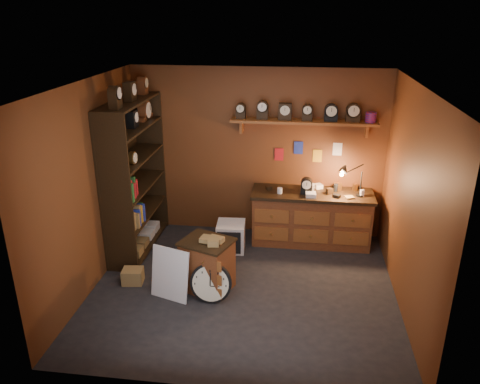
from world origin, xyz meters
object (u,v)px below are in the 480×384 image
object	(u,v)px
workbench	(311,215)
low_cabinet	(207,263)
shelving_unit	(132,171)
big_round_clock	(211,283)

from	to	relation	value
workbench	low_cabinet	xyz separation A→B (m)	(-1.37, -1.54, -0.08)
workbench	low_cabinet	size ratio (longest dim) A/B	2.34
shelving_unit	low_cabinet	world-z (taller)	shelving_unit
workbench	low_cabinet	distance (m)	2.06
shelving_unit	workbench	world-z (taller)	shelving_unit
shelving_unit	big_round_clock	xyz separation A→B (m)	(1.42, -1.32, -0.99)
workbench	low_cabinet	bearing A→B (deg)	-131.65
shelving_unit	workbench	size ratio (longest dim) A/B	1.37
big_round_clock	workbench	bearing A→B (deg)	54.93
low_cabinet	workbench	bearing A→B (deg)	69.25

